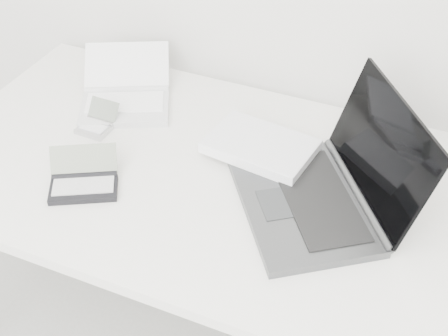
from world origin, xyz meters
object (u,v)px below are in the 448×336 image
at_px(laptop_large, 307,176).
at_px(netbook_open_white, 125,96).
at_px(palmtop_charcoal, 84,182).
at_px(desk, 242,195).

relative_size(laptop_large, netbook_open_white, 1.55).
bearing_deg(palmtop_charcoal, netbook_open_white, 75.97).
distance_m(laptop_large, netbook_open_white, 0.60).
height_order(laptop_large, netbook_open_white, laptop_large).
distance_m(netbook_open_white, palmtop_charcoal, 0.37).
relative_size(laptop_large, palmtop_charcoal, 2.86).
bearing_deg(laptop_large, palmtop_charcoal, -103.48).
xyz_separation_m(desk, laptop_large, (0.15, 0.03, 0.09)).
bearing_deg(desk, palmtop_charcoal, -153.06).
bearing_deg(desk, laptop_large, 11.29).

